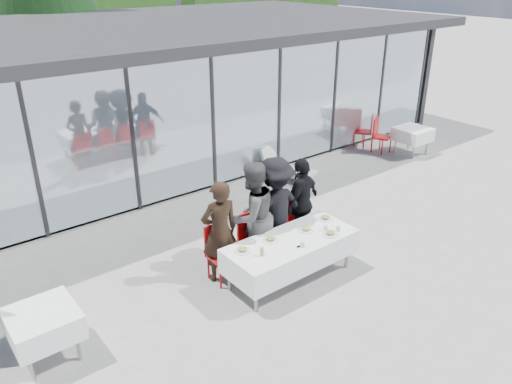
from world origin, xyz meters
TOP-DOWN VIEW (x-y plane):
  - ground at (0.00, 0.00)m, footprint 90.00×90.00m
  - pavilion at (2.00, 8.16)m, footprint 14.80×8.80m
  - dining_table at (-0.05, 0.12)m, footprint 2.26×0.96m
  - diner_a at (-0.96, 0.85)m, footprint 0.74×0.74m
  - diner_chair_a at (-0.96, 0.86)m, footprint 0.44×0.44m
  - diner_b at (-0.30, 0.85)m, footprint 0.99×0.99m
  - diner_chair_b at (-0.30, 0.86)m, footprint 0.44×0.44m
  - diner_c at (0.20, 0.85)m, footprint 1.23×1.23m
  - diner_chair_c at (0.20, 0.86)m, footprint 0.44×0.44m
  - diner_d at (0.85, 0.85)m, footprint 1.27×1.27m
  - diner_chair_d at (0.85, 0.86)m, footprint 0.44×0.44m
  - plate_a at (-0.89, 0.32)m, footprint 0.28×0.28m
  - plate_b at (-0.34, 0.30)m, footprint 0.28×0.28m
  - plate_c at (0.34, 0.19)m, footprint 0.28×0.28m
  - plate_d at (0.90, 0.28)m, footprint 0.28×0.28m
  - plate_extra at (0.56, -0.16)m, footprint 0.28×0.28m
  - juice_bottle at (-0.74, 0.03)m, footprint 0.06×0.06m
  - drinking_glasses at (0.43, -0.11)m, footprint 0.91×0.23m
  - folded_eyeglasses at (-0.08, -0.13)m, footprint 0.14×0.03m
  - spare_table_left at (-3.85, 0.72)m, footprint 0.86×0.86m
  - spare_table_right at (6.65, 2.62)m, footprint 0.86×0.86m
  - spare_chair_a at (6.02, 3.27)m, footprint 0.58×0.58m
  - spare_chair_b at (6.09, 3.75)m, footprint 0.62×0.62m
  - lounger at (2.74, 3.55)m, footprint 1.08×1.46m

SIDE VIEW (x-z plane):
  - ground at x=0.00m, z-range 0.00..0.00m
  - lounger at x=2.74m, z-range -0.10..0.62m
  - diner_chair_a at x=-0.96m, z-range 0.05..1.03m
  - diner_chair_b at x=-0.30m, z-range 0.05..1.03m
  - diner_chair_c at x=0.20m, z-range 0.05..1.03m
  - diner_chair_d at x=0.85m, z-range 0.05..1.03m
  - spare_chair_a at x=6.02m, z-range 0.05..1.03m
  - spare_chair_b at x=6.09m, z-range 0.05..1.03m
  - dining_table at x=-0.05m, z-range 0.16..0.91m
  - spare_table_left at x=-3.85m, z-range 0.18..0.92m
  - spare_table_right at x=6.65m, z-range 0.18..0.92m
  - folded_eyeglasses at x=-0.08m, z-range 0.75..0.76m
  - plate_a at x=-0.89m, z-range 0.74..0.81m
  - plate_b at x=-0.34m, z-range 0.74..0.81m
  - plate_c at x=0.34m, z-range 0.74..0.81m
  - plate_d at x=0.90m, z-range 0.74..0.81m
  - plate_extra at x=0.56m, z-range 0.74..0.81m
  - drinking_glasses at x=0.43m, z-range 0.75..0.85m
  - juice_bottle at x=-0.74m, z-range 0.75..0.89m
  - diner_d at x=0.85m, z-range 0.00..1.74m
  - diner_a at x=-0.96m, z-range 0.00..1.78m
  - diner_c at x=0.20m, z-range 0.00..1.89m
  - diner_b at x=-0.30m, z-range 0.00..1.93m
  - pavilion at x=2.00m, z-range 0.43..3.87m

